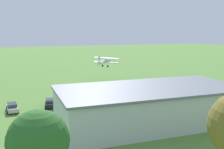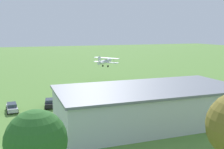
{
  "view_description": "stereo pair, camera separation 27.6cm",
  "coord_description": "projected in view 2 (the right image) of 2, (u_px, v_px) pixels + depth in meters",
  "views": [
    {
      "loc": [
        18.33,
        73.89,
        14.94
      ],
      "look_at": [
        -6.59,
        10.22,
        3.93
      ],
      "focal_mm": 43.27,
      "sensor_mm": 36.0,
      "label": 1
    },
    {
      "loc": [
        18.07,
        73.99,
        14.94
      ],
      "look_at": [
        -6.59,
        10.22,
        3.93
      ],
      "focal_mm": 43.27,
      "sensor_mm": 36.0,
      "label": 2
    }
  ],
  "objects": [
    {
      "name": "biplane",
      "position": [
        105.0,
        61.0,
        81.15
      ],
      "size": [
        7.2,
        8.17,
        3.57
      ],
      "color": "silver"
    },
    {
      "name": "person_walking_on_apron",
      "position": [
        134.0,
        90.0,
        64.77
      ],
      "size": [
        0.54,
        0.54,
        1.75
      ],
      "color": "#33723F",
      "rests_on": "ground_plane"
    },
    {
      "name": "person_near_hangar_door",
      "position": [
        124.0,
        94.0,
        61.0
      ],
      "size": [
        0.5,
        0.5,
        1.78
      ],
      "color": "orange",
      "rests_on": "ground_plane"
    },
    {
      "name": "person_beside_truck",
      "position": [
        75.0,
        101.0,
        55.05
      ],
      "size": [
        0.46,
        0.46,
        1.55
      ],
      "color": "beige",
      "rests_on": "ground_plane"
    },
    {
      "name": "tree_at_field_edge",
      "position": [
        36.0,
        141.0,
        23.29
      ],
      "size": [
        5.46,
        5.46,
        8.32
      ],
      "color": "brown",
      "rests_on": "ground_plane"
    },
    {
      "name": "ground_plane",
      "position": [
        78.0,
        84.0,
        76.94
      ],
      "size": [
        400.0,
        400.0,
        0.0
      ],
      "primitive_type": "plane",
      "color": "#568438"
    },
    {
      "name": "truck_flatbed_blue",
      "position": [
        168.0,
        88.0,
        63.4
      ],
      "size": [
        2.74,
        7.14,
        3.17
      ],
      "color": "#2D4C8C",
      "rests_on": "ground_plane"
    },
    {
      "name": "car_silver",
      "position": [
        12.0,
        107.0,
        50.64
      ],
      "size": [
        2.24,
        4.79,
        1.59
      ],
      "color": "#B7B7BC",
      "rests_on": "ground_plane"
    },
    {
      "name": "hangar",
      "position": [
        149.0,
        105.0,
        44.41
      ],
      "size": [
        30.56,
        15.56,
        5.91
      ],
      "color": "silver",
      "rests_on": "ground_plane"
    },
    {
      "name": "person_by_parked_cars",
      "position": [
        102.0,
        94.0,
        60.94
      ],
      "size": [
        0.49,
        0.49,
        1.6
      ],
      "color": "orange",
      "rests_on": "ground_plane"
    },
    {
      "name": "car_black",
      "position": [
        50.0,
        103.0,
        53.55
      ],
      "size": [
        2.46,
        4.64,
        1.65
      ],
      "color": "black",
      "rests_on": "ground_plane"
    },
    {
      "name": "person_watching_takeoff",
      "position": [
        138.0,
        92.0,
        63.93
      ],
      "size": [
        0.52,
        0.52,
        1.59
      ],
      "color": "#72338C",
      "rests_on": "ground_plane"
    }
  ]
}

